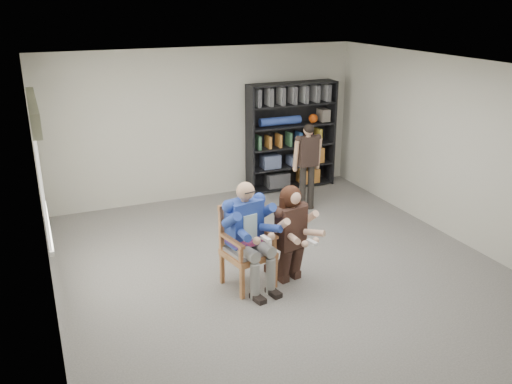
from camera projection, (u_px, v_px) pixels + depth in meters
name	position (u px, v px, depth m)	size (l,w,h in m)	color
room_shell	(288.00, 179.00, 7.03)	(6.00, 7.00, 2.80)	beige
floor	(286.00, 275.00, 7.51)	(6.00, 7.00, 0.01)	#5F5D58
window_left	(40.00, 168.00, 6.73)	(0.16, 2.00, 1.75)	silver
armchair	(248.00, 247.00, 7.05)	(0.65, 0.63, 1.12)	#AD5A30
seated_man	(248.00, 235.00, 7.00)	(0.63, 0.87, 1.45)	#1E3F98
kneeling_woman	(292.00, 236.00, 7.13)	(0.56, 0.89, 1.33)	#31231A
bookshelf	(291.00, 136.00, 10.62)	(1.80, 0.38, 2.10)	black
standing_man	(307.00, 167.00, 9.57)	(0.49, 0.27, 1.58)	black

